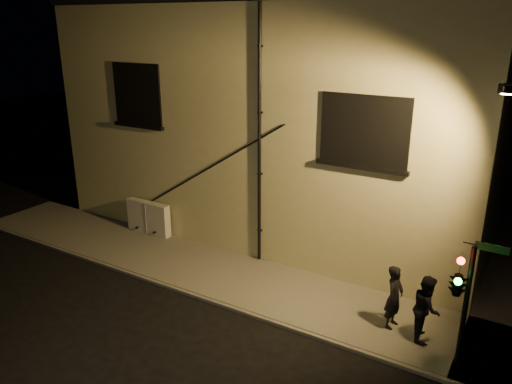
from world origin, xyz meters
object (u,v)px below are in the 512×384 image
Objects in this scene: pedestrian_b at (426,308)px; pedestrian_a at (394,297)px; traffic_signal at (459,283)px; utility_cabinet at (149,217)px.

pedestrian_a is at bearing 68.31° from pedestrian_b.
traffic_signal is at bearing -108.45° from pedestrian_a.
utility_cabinet is 10.88m from pedestrian_b.
pedestrian_b is at bearing -7.58° from utility_cabinet.
pedestrian_b is 0.55× the size of traffic_signal.
utility_cabinet is at bearing 67.27° from pedestrian_b.
traffic_signal reaches higher than pedestrian_b.
pedestrian_b is (0.86, -0.10, -0.00)m from pedestrian_a.
traffic_signal is at bearing -147.66° from pedestrian_b.
utility_cabinet is 0.60× the size of traffic_signal.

